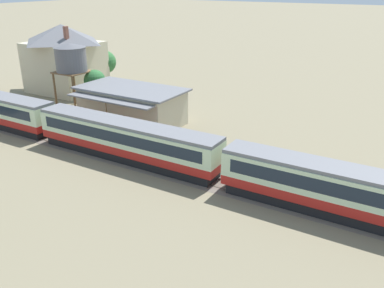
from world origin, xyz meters
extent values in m
cube|color=#AD1E19|center=(-7.90, 0.19, 1.30)|extent=(20.66, 2.92, 0.80)
cube|color=beige|center=(-7.90, 0.19, 2.68)|extent=(20.66, 2.92, 1.95)
cube|color=#192330|center=(-7.90, 0.19, 2.77)|extent=(19.01, 2.96, 1.09)
cube|color=slate|center=(-7.90, 0.19, 3.80)|extent=(20.66, 2.74, 0.30)
cube|color=black|center=(-7.90, 0.19, 0.46)|extent=(19.84, 2.51, 0.88)
cylinder|color=black|center=(-14.72, -0.53, 0.45)|extent=(0.90, 0.18, 0.90)
cylinder|color=black|center=(-14.72, 0.91, 0.45)|extent=(0.90, 0.18, 0.90)
cube|color=#AD1E19|center=(-29.51, 0.19, 1.30)|extent=(20.66, 2.92, 0.80)
cube|color=beige|center=(-29.51, 0.19, 2.68)|extent=(20.66, 2.92, 1.95)
cube|color=#192330|center=(-29.51, 0.19, 2.77)|extent=(19.01, 2.96, 1.09)
cube|color=slate|center=(-29.51, 0.19, 3.80)|extent=(20.66, 2.74, 0.30)
cube|color=black|center=(-29.51, 0.19, 0.46)|extent=(19.84, 2.51, 0.88)
cylinder|color=black|center=(-22.69, -0.53, 0.45)|extent=(0.90, 0.18, 0.90)
cylinder|color=black|center=(-22.69, 0.91, 0.45)|extent=(0.90, 0.18, 0.90)
cylinder|color=black|center=(-36.33, -0.53, 0.45)|extent=(0.90, 0.18, 0.90)
cylinder|color=black|center=(-36.33, 0.91, 0.45)|extent=(0.90, 0.18, 0.90)
cylinder|color=black|center=(-44.30, -0.53, 0.45)|extent=(0.90, 0.18, 0.90)
cylinder|color=black|center=(-44.30, 0.91, 0.45)|extent=(0.90, 0.18, 0.90)
cube|color=#665B51|center=(-17.54, 0.19, 0.01)|extent=(125.26, 3.60, 0.01)
cube|color=#4C4238|center=(-17.54, -0.53, 0.02)|extent=(125.26, 0.12, 0.04)
cube|color=#4C4238|center=(-17.54, 0.91, 0.02)|extent=(125.26, 0.12, 0.04)
cube|color=#BCB293|center=(-36.02, 9.40, 2.13)|extent=(12.39, 6.46, 4.26)
cube|color=slate|center=(-36.02, 9.40, 4.36)|extent=(13.38, 6.97, 0.20)
cube|color=slate|center=(-36.02, 5.37, 3.86)|extent=(11.89, 1.60, 0.16)
cylinder|color=brown|center=(-36.02, 4.77, 1.89)|extent=(0.14, 0.14, 3.78)
cube|color=beige|center=(-55.09, 16.66, 3.85)|extent=(10.39, 8.87, 7.69)
pyramid|color=slate|center=(-55.09, 16.66, 9.05)|extent=(11.22, 9.58, 2.71)
cube|color=brown|center=(-52.18, 14.88, 9.18)|extent=(0.56, 0.56, 2.44)
cylinder|color=brown|center=(-44.77, 11.82, 2.55)|extent=(0.28, 0.28, 5.09)
cylinder|color=brown|center=(-48.32, 11.82, 2.55)|extent=(0.28, 0.28, 5.09)
cylinder|color=brown|center=(-44.77, 8.27, 2.55)|extent=(0.28, 0.28, 5.09)
cylinder|color=brown|center=(-48.32, 8.27, 2.55)|extent=(0.28, 0.28, 5.09)
cube|color=brown|center=(-46.55, 10.04, 5.17)|extent=(4.05, 4.05, 0.16)
cylinder|color=#56565B|center=(-46.55, 10.04, 6.85)|extent=(4.08, 4.08, 3.19)
cone|color=#56565B|center=(-46.55, 10.04, 8.70)|extent=(4.29, 4.29, 0.50)
cylinder|color=#4C3823|center=(-44.45, 11.97, 1.48)|extent=(0.31, 0.31, 2.96)
sphere|color=#2D6633|center=(-44.45, 11.97, 3.85)|extent=(2.96, 2.96, 2.96)
cylinder|color=brown|center=(-51.49, 21.82, 1.50)|extent=(0.30, 0.30, 3.00)
sphere|color=#2D6633|center=(-51.49, 21.82, 4.12)|extent=(3.74, 3.74, 3.74)
camera|label=1|loc=(-4.84, -28.46, 16.70)|focal=38.00mm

